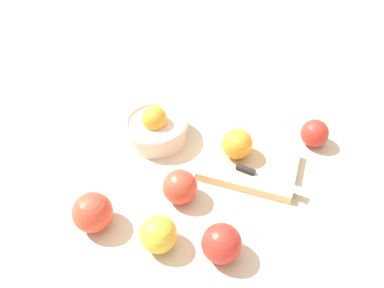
{
  "coord_description": "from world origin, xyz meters",
  "views": [
    {
      "loc": [
        0.16,
        -0.58,
        0.7
      ],
      "look_at": [
        -0.05,
        0.06,
        0.04
      ],
      "focal_mm": 36.67,
      "sensor_mm": 36.0,
      "label": 1
    }
  ],
  "objects_px": {
    "apple_front_left_3": "(93,212)",
    "apple_front_left_2": "(158,234)",
    "orange_on_board": "(237,144)",
    "knife": "(259,175)",
    "cutting_board": "(249,165)",
    "apple_front_right": "(222,243)",
    "apple_front_left": "(180,187)",
    "apple_back_right": "(315,133)",
    "bowl": "(155,127)"
  },
  "relations": [
    {
      "from": "apple_front_left_2",
      "to": "knife",
      "type": "bearing_deg",
      "value": 54.68
    },
    {
      "from": "bowl",
      "to": "apple_back_right",
      "type": "xyz_separation_m",
      "value": [
        0.38,
        0.11,
        -0.0
      ]
    },
    {
      "from": "knife",
      "to": "apple_back_right",
      "type": "distance_m",
      "value": 0.2
    },
    {
      "from": "apple_front_left",
      "to": "apple_back_right",
      "type": "bearing_deg",
      "value": 46.07
    },
    {
      "from": "bowl",
      "to": "apple_front_right",
      "type": "relative_size",
      "value": 2.11
    },
    {
      "from": "apple_front_left_2",
      "to": "cutting_board",
      "type": "bearing_deg",
      "value": 64.18
    },
    {
      "from": "cutting_board",
      "to": "apple_front_right",
      "type": "bearing_deg",
      "value": -90.68
    },
    {
      "from": "apple_front_right",
      "to": "apple_back_right",
      "type": "bearing_deg",
      "value": 69.92
    },
    {
      "from": "cutting_board",
      "to": "apple_front_left_2",
      "type": "relative_size",
      "value": 2.95
    },
    {
      "from": "orange_on_board",
      "to": "knife",
      "type": "relative_size",
      "value": 0.46
    },
    {
      "from": "bowl",
      "to": "apple_front_left",
      "type": "xyz_separation_m",
      "value": [
        0.12,
        -0.16,
        0.0
      ]
    },
    {
      "from": "knife",
      "to": "apple_front_right",
      "type": "relative_size",
      "value": 1.98
    },
    {
      "from": "apple_back_right",
      "to": "apple_front_left_3",
      "type": "bearing_deg",
      "value": -136.06
    },
    {
      "from": "knife",
      "to": "apple_front_left_3",
      "type": "height_order",
      "value": "apple_front_left_3"
    },
    {
      "from": "apple_front_left",
      "to": "apple_front_left_2",
      "type": "distance_m",
      "value": 0.12
    },
    {
      "from": "knife",
      "to": "apple_back_right",
      "type": "relative_size",
      "value": 2.24
    },
    {
      "from": "apple_back_right",
      "to": "apple_front_left",
      "type": "bearing_deg",
      "value": -133.93
    },
    {
      "from": "apple_front_right",
      "to": "apple_front_left_2",
      "type": "relative_size",
      "value": 1.05
    },
    {
      "from": "apple_front_left_2",
      "to": "apple_front_left_3",
      "type": "bearing_deg",
      "value": 178.54
    },
    {
      "from": "bowl",
      "to": "cutting_board",
      "type": "distance_m",
      "value": 0.25
    },
    {
      "from": "orange_on_board",
      "to": "apple_front_left_2",
      "type": "bearing_deg",
      "value": -108.42
    },
    {
      "from": "apple_front_left_2",
      "to": "apple_front_left_3",
      "type": "height_order",
      "value": "apple_front_left_3"
    },
    {
      "from": "bowl",
      "to": "orange_on_board",
      "type": "height_order",
      "value": "bowl"
    },
    {
      "from": "apple_back_right",
      "to": "apple_front_left",
      "type": "distance_m",
      "value": 0.37
    },
    {
      "from": "knife",
      "to": "apple_front_left_3",
      "type": "xyz_separation_m",
      "value": [
        -0.3,
        -0.22,
        0.01
      ]
    },
    {
      "from": "bowl",
      "to": "apple_back_right",
      "type": "distance_m",
      "value": 0.4
    },
    {
      "from": "apple_front_left",
      "to": "bowl",
      "type": "bearing_deg",
      "value": 126.98
    },
    {
      "from": "knife",
      "to": "apple_front_right",
      "type": "height_order",
      "value": "apple_front_right"
    },
    {
      "from": "cutting_board",
      "to": "orange_on_board",
      "type": "relative_size",
      "value": 3.08
    },
    {
      "from": "orange_on_board",
      "to": "apple_back_right",
      "type": "bearing_deg",
      "value": 35.82
    },
    {
      "from": "apple_front_right",
      "to": "apple_front_left_3",
      "type": "height_order",
      "value": "apple_front_left_3"
    },
    {
      "from": "knife",
      "to": "apple_front_left",
      "type": "distance_m",
      "value": 0.18
    },
    {
      "from": "bowl",
      "to": "apple_front_left",
      "type": "relative_size",
      "value": 2.16
    },
    {
      "from": "apple_front_left",
      "to": "apple_front_right",
      "type": "bearing_deg",
      "value": -40.98
    },
    {
      "from": "bowl",
      "to": "knife",
      "type": "relative_size",
      "value": 1.07
    },
    {
      "from": "apple_front_right",
      "to": "apple_front_left_2",
      "type": "xyz_separation_m",
      "value": [
        -0.12,
        -0.02,
        -0.0
      ]
    },
    {
      "from": "apple_back_right",
      "to": "apple_front_left_2",
      "type": "xyz_separation_m",
      "value": [
        -0.26,
        -0.39,
        0.0
      ]
    },
    {
      "from": "apple_front_left_3",
      "to": "apple_front_right",
      "type": "bearing_deg",
      "value": 3.07
    },
    {
      "from": "apple_front_left_3",
      "to": "apple_front_left_2",
      "type": "bearing_deg",
      "value": -1.46
    },
    {
      "from": "bowl",
      "to": "apple_front_left_3",
      "type": "xyz_separation_m",
      "value": [
        -0.02,
        -0.28,
        0.0
      ]
    },
    {
      "from": "cutting_board",
      "to": "apple_back_right",
      "type": "distance_m",
      "value": 0.19
    },
    {
      "from": "orange_on_board",
      "to": "apple_front_left_3",
      "type": "xyz_separation_m",
      "value": [
        -0.24,
        -0.27,
        -0.02
      ]
    },
    {
      "from": "bowl",
      "to": "cutting_board",
      "type": "relative_size",
      "value": 0.75
    },
    {
      "from": "orange_on_board",
      "to": "apple_front_left_3",
      "type": "bearing_deg",
      "value": -131.31
    },
    {
      "from": "bowl",
      "to": "apple_front_right",
      "type": "height_order",
      "value": "bowl"
    },
    {
      "from": "orange_on_board",
      "to": "knife",
      "type": "distance_m",
      "value": 0.09
    },
    {
      "from": "apple_front_left",
      "to": "apple_front_left_2",
      "type": "bearing_deg",
      "value": -90.13
    },
    {
      "from": "cutting_board",
      "to": "apple_back_right",
      "type": "relative_size",
      "value": 3.19
    },
    {
      "from": "orange_on_board",
      "to": "apple_front_left",
      "type": "bearing_deg",
      "value": -121.49
    },
    {
      "from": "bowl",
      "to": "cutting_board",
      "type": "bearing_deg",
      "value": -6.65
    }
  ]
}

